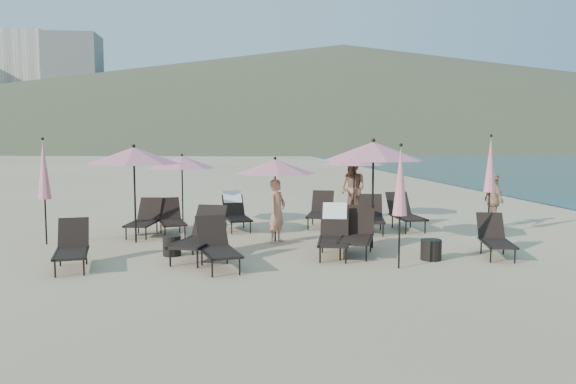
{
  "coord_description": "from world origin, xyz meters",
  "views": [
    {
      "loc": [
        -2.04,
        -11.36,
        2.49
      ],
      "look_at": [
        -0.53,
        3.5,
        1.1
      ],
      "focal_mm": 35.0,
      "sensor_mm": 36.0,
      "label": 1
    }
  ],
  "objects": [
    {
      "name": "ground",
      "position": [
        0.0,
        0.0,
        0.0
      ],
      "size": [
        800.0,
        800.0,
        0.0
      ],
      "primitive_type": "plane",
      "color": "#D6BA8C",
      "rests_on": "ground"
    },
    {
      "name": "lounger_8",
      "position": [
        -1.93,
        4.26,
        0.49
      ],
      "size": [
        0.85,
        1.73,
        1.03
      ],
      "rotation": [
        0.0,
        0.0,
        0.16
      ],
      "color": "black",
      "rests_on": "ground"
    },
    {
      "name": "lounger_4",
      "position": [
        0.71,
        0.6,
        0.46
      ],
      "size": [
        1.17,
        1.83,
        0.99
      ],
      "rotation": [
        0.0,
        0.0,
        -0.33
      ],
      "color": "black",
      "rests_on": "ground"
    },
    {
      "name": "umbrella_open_2",
      "position": [
        1.19,
        1.19,
        2.23
      ],
      "size": [
        2.35,
        2.35,
        2.53
      ],
      "color": "black",
      "rests_on": "ground"
    },
    {
      "name": "umbrella_open_4",
      "position": [
        1.77,
        5.78,
        1.9
      ],
      "size": [
        2.0,
        2.0,
        2.15
      ],
      "color": "black",
      "rests_on": "ground"
    },
    {
      "name": "lounger_6",
      "position": [
        -4.31,
        3.54,
        0.43
      ],
      "size": [
        0.83,
        1.67,
        0.92
      ],
      "rotation": [
        0.0,
        0.0,
        -0.14
      ],
      "color": "black",
      "rests_on": "ground"
    },
    {
      "name": "umbrella_closed_1",
      "position": [
        4.68,
        2.64,
        1.83
      ],
      "size": [
        0.31,
        0.31,
        2.64
      ],
      "color": "black",
      "rests_on": "ground"
    },
    {
      "name": "lounger_11",
      "position": [
        2.78,
        3.77,
        0.46
      ],
      "size": [
        0.74,
        1.74,
        0.98
      ],
      "rotation": [
        0.0,
        0.0,
        0.05
      ],
      "color": "black",
      "rests_on": "ground"
    },
    {
      "name": "lounger_5",
      "position": [
        3.58,
        0.02,
        0.4
      ],
      "size": [
        0.91,
        1.6,
        0.87
      ],
      "rotation": [
        0.0,
        0.0,
        -0.24
      ],
      "color": "black",
      "rests_on": "ground"
    },
    {
      "name": "beachgoer_b",
      "position": [
        1.76,
        5.91,
        0.96
      ],
      "size": [
        1.12,
        1.17,
        1.91
      ],
      "primitive_type": "imported",
      "rotation": [
        0.0,
        0.0,
        -0.99
      ],
      "color": "#9E6D51",
      "rests_on": "ground"
    },
    {
      "name": "lounger_7",
      "position": [
        -3.63,
        3.59,
        0.43
      ],
      "size": [
        0.94,
        1.68,
        0.91
      ],
      "rotation": [
        0.0,
        0.0,
        0.22
      ],
      "color": "black",
      "rests_on": "ground"
    },
    {
      "name": "umbrella_open_0",
      "position": [
        -4.36,
        2.43,
        2.11
      ],
      "size": [
        2.22,
        2.22,
        2.39
      ],
      "color": "black",
      "rests_on": "ground"
    },
    {
      "name": "side_table_1",
      "position": [
        2.08,
        -0.22,
        0.21
      ],
      "size": [
        0.43,
        0.43,
        0.43
      ],
      "primitive_type": "cylinder",
      "color": "black",
      "rests_on": "ground"
    },
    {
      "name": "lounger_9",
      "position": [
        0.52,
        4.53,
        0.46
      ],
      "size": [
        1.07,
        1.81,
        0.98
      ],
      "rotation": [
        0.0,
        0.0,
        -0.27
      ],
      "color": "black",
      "rests_on": "ground"
    },
    {
      "name": "beachgoer_c",
      "position": [
        5.38,
        3.81,
        0.78
      ],
      "size": [
        0.44,
        0.93,
        1.55
      ],
      "primitive_type": "imported",
      "rotation": [
        0.0,
        0.0,
        1.64
      ],
      "color": "tan",
      "rests_on": "ground"
    },
    {
      "name": "umbrella_closed_0",
      "position": [
        1.19,
        -0.91,
        1.69
      ],
      "size": [
        0.28,
        0.28,
        2.43
      ],
      "color": "black",
      "rests_on": "ground"
    },
    {
      "name": "lounger_1",
      "position": [
        -2.33,
        -0.46,
        0.44
      ],
      "size": [
        0.98,
        1.73,
        0.94
      ],
      "rotation": [
        0.0,
        0.0,
        0.23
      ],
      "color": "black",
      "rests_on": "ground"
    },
    {
      "name": "lounger_3",
      "position": [
        0.17,
        0.52,
        0.51
      ],
      "size": [
        0.96,
        1.8,
        1.07
      ],
      "rotation": [
        0.0,
        0.0,
        -0.21
      ],
      "color": "black",
      "rests_on": "ground"
    },
    {
      "name": "lounger_0",
      "position": [
        -5.14,
        -0.22,
        0.42
      ],
      "size": [
        0.89,
        1.66,
        0.9
      ],
      "rotation": [
        0.0,
        0.0,
        0.2
      ],
      "color": "black",
      "rests_on": "ground"
    },
    {
      "name": "umbrella_open_1",
      "position": [
        -0.97,
        2.25,
        1.84
      ],
      "size": [
        1.93,
        1.93,
        2.08
      ],
      "color": "black",
      "rests_on": "ground"
    },
    {
      "name": "side_table_0",
      "position": [
        -3.33,
        0.76,
        0.22
      ],
      "size": [
        0.39,
        0.39,
        0.43
      ],
      "primitive_type": "cylinder",
      "color": "black",
      "rests_on": "ground"
    },
    {
      "name": "beachgoer_a",
      "position": [
        -0.94,
        2.06,
        0.77
      ],
      "size": [
        0.63,
        0.67,
        1.54
      ],
      "primitive_type": "imported",
      "rotation": [
        0.0,
        0.0,
        0.93
      ],
      "color": "tan",
      "rests_on": "ground"
    },
    {
      "name": "umbrella_open_3",
      "position": [
        -3.44,
        4.94,
        1.86
      ],
      "size": [
        1.95,
        1.95,
        2.1
      ],
      "color": "black",
      "rests_on": "ground"
    },
    {
      "name": "lounger_10",
      "position": [
        1.75,
        3.45,
        0.45
      ],
      "size": [
        0.96,
        1.77,
        0.97
      ],
      "rotation": [
        0.0,
        0.0,
        -0.2
      ],
      "color": "black",
      "rests_on": "ground"
    },
    {
      "name": "volcanic_headland",
      "position": [
        71.37,
        302.62,
        26.49
      ],
      "size": [
        690.0,
        690.0,
        55.0
      ],
      "color": "brown",
      "rests_on": "ground"
    },
    {
      "name": "umbrella_closed_2",
      "position": [
        -6.45,
        2.38,
        1.78
      ],
      "size": [
        0.3,
        0.3,
        2.55
      ],
      "color": "black",
      "rests_on": "ground"
    },
    {
      "name": "lounger_2",
      "position": [
        -2.71,
        0.42,
        0.49
      ],
      "size": [
        1.24,
        1.95,
        1.05
      ],
      "rotation": [
        0.0,
        0.0,
        -0.33
      ],
      "color": "black",
      "rests_on": "ground"
    },
    {
      "name": "hotel_skyline",
      "position": [
        -93.62,
        271.21,
        24.18
      ],
      "size": [
        109.0,
        82.0,
        55.0
      ],
      "color": "beige",
      "rests_on": "ground"
    }
  ]
}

